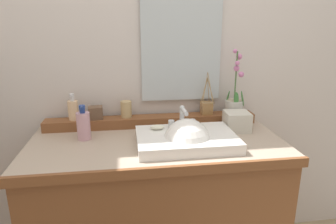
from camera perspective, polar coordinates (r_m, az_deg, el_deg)
The scene contains 13 objects.
wall_back at distance 1.80m, azimuth -3.74°, elevation 11.76°, with size 3.04×0.20×2.47m, color beige.
vanity_cabinet at distance 1.69m, azimuth -2.03°, elevation -18.39°, with size 1.26×0.60×0.82m.
back_ledge at distance 1.71m, azimuth -3.04°, elevation -1.71°, with size 1.19×0.10×0.05m, color brown.
sink_basin at distance 1.44m, azimuth 3.58°, elevation -5.55°, with size 0.47×0.33×0.26m.
soap_bar at distance 1.50m, azimuth -2.06°, elevation -2.91°, with size 0.07×0.04×0.02m, color silver.
potted_plant at distance 1.77m, azimuth 12.60°, elevation 2.11°, with size 0.11×0.11×0.37m.
soap_dispenser at distance 1.70m, azimuth -17.69°, elevation 0.48°, with size 0.05×0.06×0.15m.
tumbler_cup at distance 1.69m, azimuth -8.00°, elevation 0.53°, with size 0.06×0.06×0.09m, color tan.
reed_diffuser at distance 1.74m, azimuth 7.35°, elevation 0.86°, with size 0.09×0.09×0.25m.
trinket_box at distance 1.69m, azimuth -13.67°, elevation -0.13°, with size 0.08×0.06×0.07m, color brown.
lotion_bottle at distance 1.55m, azimuth -15.85°, elevation -2.42°, with size 0.07×0.07×0.18m.
tissue_box at distance 1.66m, azimuth 13.01°, elevation -1.73°, with size 0.13×0.13×0.10m, color beige.
mirror at distance 1.71m, azimuth 2.56°, elevation 12.42°, with size 0.45×0.02×0.61m, color silver.
Camera 1 is at (-0.14, -1.38, 1.38)m, focal length 31.89 mm.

